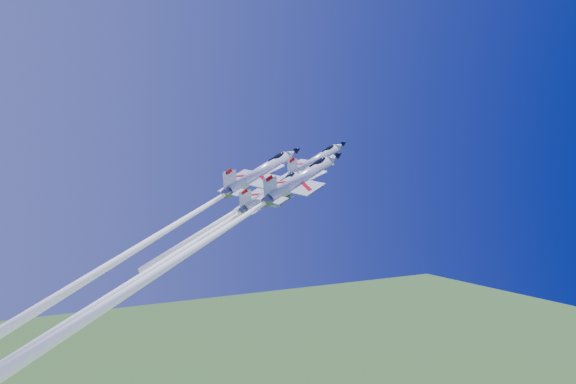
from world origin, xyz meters
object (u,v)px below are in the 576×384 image
jet_lead (260,197)px  jet_right (195,248)px  jet_left (143,245)px  jet_slot (165,262)px

jet_lead → jet_right: (-15.18, -8.85, -6.72)m
jet_lead → jet_left: (-19.13, 3.94, -7.41)m
jet_left → jet_slot: bearing=-6.5°
jet_right → jet_slot: size_ratio=1.04×
jet_lead → jet_slot: 21.22m
jet_lead → jet_right: bearing=-70.0°
jet_lead → jet_right: jet_lead is taller
jet_right → jet_lead: bearing=110.0°
jet_lead → jet_right: size_ratio=0.70×
jet_left → jet_slot: size_ratio=1.16×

